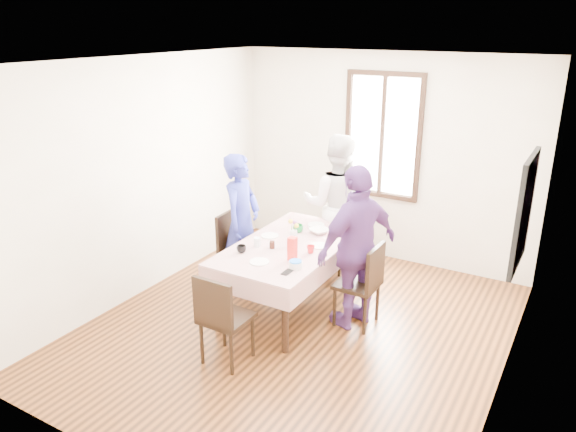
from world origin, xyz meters
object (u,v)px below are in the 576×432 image
object	(u,v)px
dining_table	(290,276)
chair_far	(336,236)
chair_right	(357,284)
person_right	(357,247)
person_left	(241,223)
chair_left	(241,251)
person_far	(337,204)
chair_near	(227,317)

from	to	relation	value
dining_table	chair_far	world-z (taller)	chair_far
dining_table	chair_far	size ratio (longest dim) A/B	1.89
chair_right	person_right	bearing A→B (deg)	90.57
person_left	chair_left	bearing A→B (deg)	82.92
person_left	person_far	distance (m)	1.25
dining_table	chair_left	size ratio (longest dim) A/B	1.89
chair_far	chair_near	world-z (taller)	same
chair_near	dining_table	bearing A→B (deg)	90.51
person_far	person_right	world-z (taller)	person_far
chair_near	person_right	distance (m)	1.50
chair_left	chair_far	size ratio (longest dim) A/B	1.00
chair_right	person_left	distance (m)	1.57
chair_far	person_right	xyz separation A→B (m)	(0.75, -1.13, 0.41)
chair_far	person_far	xyz separation A→B (m)	(-0.00, -0.02, 0.43)
person_left	chair_near	bearing A→B (deg)	-157.79
chair_far	person_far	bearing A→B (deg)	98.47
chair_left	chair_far	world-z (taller)	same
person_right	dining_table	bearing A→B (deg)	-62.55
dining_table	chair_right	bearing A→B (deg)	3.97
chair_far	person_left	world-z (taller)	person_left
chair_right	person_far	xyz separation A→B (m)	(-0.77, 1.10, 0.43)
chair_left	person_far	distance (m)	1.33
person_far	chair_left	bearing A→B (deg)	33.04
person_left	person_far	xyz separation A→B (m)	(0.75, 1.00, 0.07)
chair_far	person_left	size ratio (longest dim) A/B	0.56
person_left	person_right	world-z (taller)	person_right
chair_left	chair_near	world-z (taller)	same
dining_table	person_right	size ratio (longest dim) A/B	0.99
chair_far	person_far	size ratio (longest dim) A/B	0.51
chair_left	chair_near	size ratio (longest dim) A/B	1.00
chair_right	chair_near	size ratio (longest dim) A/B	1.00
chair_near	chair_right	bearing A→B (deg)	58.45
chair_near	person_right	bearing A→B (deg)	59.14
person_left	dining_table	bearing A→B (deg)	-109.15
chair_left	person_right	world-z (taller)	person_right
chair_far	person_far	world-z (taller)	person_far
person_left	person_right	bearing A→B (deg)	-101.16
chair_left	chair_near	distance (m)	1.55
person_far	chair_near	bearing A→B (deg)	70.80
dining_table	chair_right	xyz separation A→B (m)	(0.77, 0.05, 0.08)
chair_left	person_right	xyz separation A→B (m)	(1.52, -0.11, 0.41)
chair_right	chair_far	bearing A→B (deg)	35.02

